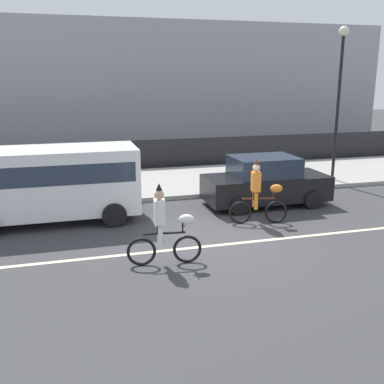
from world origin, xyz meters
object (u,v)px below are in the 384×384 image
object	(u,v)px
parked_car_black	(265,182)
pedestrian_onlooker	(126,169)
parade_cyclist_zebra	(165,229)
street_lamp_post	(340,82)
parked_van_white	(53,179)
parade_cyclist_orange	(259,196)

from	to	relation	value
parked_car_black	pedestrian_onlooker	xyz separation A→B (m)	(-4.31, 2.25, 0.23)
parked_car_black	pedestrian_onlooker	distance (m)	4.87
parade_cyclist_zebra	street_lamp_post	xyz separation A→B (m)	(8.23, 6.12, 3.15)
parade_cyclist_zebra	street_lamp_post	size ratio (longest dim) A/B	0.33
parade_cyclist_zebra	parked_van_white	distance (m)	4.71
parked_car_black	pedestrian_onlooker	world-z (taller)	pedestrian_onlooker
parade_cyclist_orange	street_lamp_post	bearing A→B (deg)	38.58
pedestrian_onlooker	parade_cyclist_orange	bearing A→B (deg)	-50.55
parade_cyclist_zebra	parked_car_black	xyz separation A→B (m)	(4.26, 3.93, -0.06)
parade_cyclist_orange	street_lamp_post	xyz separation A→B (m)	(4.97, 3.96, 3.15)
parked_van_white	pedestrian_onlooker	world-z (taller)	parked_van_white
parked_van_white	pedestrian_onlooker	xyz separation A→B (m)	(2.41, 2.19, -0.27)
parked_van_white	street_lamp_post	world-z (taller)	street_lamp_post
parade_cyclist_zebra	street_lamp_post	world-z (taller)	street_lamp_post
parade_cyclist_orange	parade_cyclist_zebra	bearing A→B (deg)	-146.50
parade_cyclist_orange	parked_van_white	world-z (taller)	parked_van_white
parked_car_black	street_lamp_post	distance (m)	5.55
parade_cyclist_orange	pedestrian_onlooker	world-z (taller)	parade_cyclist_orange
parade_cyclist_zebra	parade_cyclist_orange	world-z (taller)	same
street_lamp_post	parade_cyclist_orange	bearing A→B (deg)	-141.42
parade_cyclist_orange	parked_van_white	distance (m)	6.02
parked_van_white	street_lamp_post	xyz separation A→B (m)	(10.69, 2.13, 2.71)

